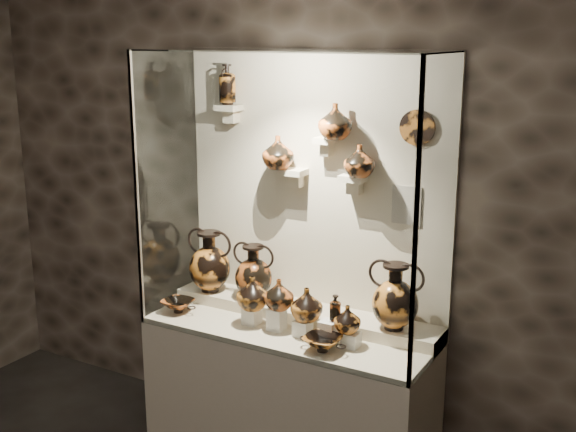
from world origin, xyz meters
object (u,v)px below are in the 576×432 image
at_px(jug_c, 307,304).
at_px(kylix_left, 178,304).
at_px(kylix_right, 323,342).
at_px(lekythos_small, 335,307).
at_px(amphora_right, 395,296).
at_px(amphora_mid, 254,272).
at_px(ovoid_vase_a, 278,152).
at_px(ovoid_vase_c, 360,161).
at_px(jug_a, 253,293).
at_px(lekythos_tall, 228,82).
at_px(jug_e, 348,319).
at_px(jug_b, 279,294).
at_px(ovoid_vase_b, 335,121).
at_px(amphora_left, 210,261).

height_order(jug_c, kylix_left, jug_c).
bearing_deg(kylix_right, lekythos_small, 71.36).
bearing_deg(lekythos_small, amphora_right, 49.01).
bearing_deg(amphora_mid, amphora_right, -9.62).
relative_size(kylix_left, ovoid_vase_a, 1.24).
xyz_separation_m(kylix_left, ovoid_vase_c, (1.04, 0.32, 0.93)).
bearing_deg(jug_a, lekythos_tall, 131.47).
distance_m(amphora_mid, kylix_left, 0.50).
bearing_deg(amphora_right, jug_e, -113.75).
distance_m(jug_c, ovoid_vase_a, 0.89).
bearing_deg(lekythos_tall, lekythos_small, -7.37).
height_order(ovoid_vase_a, ovoid_vase_c, ovoid_vase_a).
height_order(amphora_mid, amphora_right, amphora_right).
distance_m(jug_b, jug_e, 0.43).
bearing_deg(ovoid_vase_b, lekythos_tall, 156.84).
bearing_deg(amphora_mid, kylix_left, -153.10).
distance_m(amphora_right, jug_b, 0.65).
bearing_deg(jug_b, lekythos_small, 14.71).
height_order(jug_b, jug_e, jug_b).
xyz_separation_m(kylix_right, ovoid_vase_b, (-0.13, 0.38, 1.13)).
height_order(amphora_mid, kylix_right, amphora_mid).
bearing_deg(amphora_left, lekythos_tall, 58.15).
bearing_deg(jug_a, ovoid_vase_c, 18.81).
xyz_separation_m(amphora_mid, jug_e, (0.73, -0.21, -0.08)).
relative_size(jug_e, lekythos_tall, 0.56).
distance_m(jug_c, lekythos_tall, 1.40).
height_order(amphora_right, lekythos_tall, lekythos_tall).
xyz_separation_m(jug_b, lekythos_small, (0.34, 0.02, -0.01)).
xyz_separation_m(amphora_left, ovoid_vase_a, (0.46, 0.06, 0.72)).
xyz_separation_m(jug_b, kylix_right, (0.34, -0.12, -0.17)).
relative_size(jug_a, kylix_left, 0.81).
bearing_deg(jug_e, jug_c, -172.29).
relative_size(jug_c, jug_e, 1.24).
distance_m(jug_e, lekythos_small, 0.10).
distance_m(amphora_mid, amphora_right, 0.92).
height_order(ovoid_vase_a, ovoid_vase_b, ovoid_vase_b).
xyz_separation_m(jug_a, jug_c, (0.34, 0.03, -0.01)).
distance_m(lekythos_tall, ovoid_vase_c, 0.97).
bearing_deg(jug_a, kylix_left, 177.99).
distance_m(amphora_right, ovoid_vase_a, 1.06).
distance_m(jug_a, lekythos_tall, 1.26).
distance_m(amphora_mid, ovoid_vase_b, 1.08).
height_order(jug_b, ovoid_vase_b, ovoid_vase_b).
relative_size(amphora_right, jug_e, 2.45).
bearing_deg(jug_c, kylix_right, -58.70).
distance_m(jug_b, kylix_right, 0.40).
bearing_deg(amphora_right, jug_b, -141.59).
distance_m(lekythos_small, lekythos_tall, 1.48).
relative_size(amphora_mid, jug_a, 1.74).
bearing_deg(kylix_left, jug_a, 22.09).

